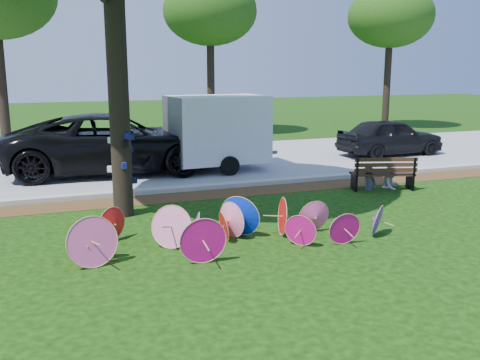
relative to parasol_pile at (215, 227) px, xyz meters
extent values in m
plane|color=black|center=(0.49, -0.60, -0.37)|extent=(90.00, 90.00, 0.00)
cube|color=#472D16|center=(0.49, 3.90, -0.37)|extent=(90.00, 1.00, 0.01)
cube|color=#B7B5AD|center=(0.49, 4.60, -0.31)|extent=(90.00, 0.30, 0.12)
cube|color=gray|center=(0.49, 8.75, -0.37)|extent=(90.00, 8.00, 0.01)
cylinder|color=black|center=(-1.30, 2.71, 2.70)|extent=(0.44, 0.44, 6.14)
cone|color=purple|center=(3.16, -0.43, -0.06)|extent=(0.62, 0.60, 0.64)
cone|color=red|center=(0.30, 0.25, -0.09)|extent=(0.19, 0.58, 0.58)
cone|color=#EC539E|center=(-2.22, -0.27, 0.06)|extent=(0.91, 0.44, 0.88)
cone|color=red|center=(-2.18, 0.05, 0.00)|extent=(0.76, 0.30, 0.76)
cone|color=#0626C8|center=(0.60, 0.36, 0.04)|extent=(0.78, 0.77, 0.84)
cone|color=pink|center=(-0.73, 0.25, 0.03)|extent=(0.84, 0.75, 0.81)
cone|color=#D30E79|center=(1.50, -0.52, -0.07)|extent=(0.56, 0.55, 0.62)
cone|color=red|center=(-1.72, 0.92, -0.04)|extent=(0.60, 0.48, 0.67)
cone|color=#EC539E|center=(2.11, 0.11, -0.04)|extent=(0.68, 0.24, 0.68)
cone|color=pink|center=(0.42, 0.37, -0.02)|extent=(0.39, 0.70, 0.71)
cone|color=purple|center=(-0.30, 0.34, -0.08)|extent=(0.32, 0.62, 0.60)
cone|color=red|center=(1.50, 0.19, 0.01)|extent=(0.32, 0.78, 0.77)
cone|color=#D30E79|center=(2.28, -0.72, -0.05)|extent=(0.65, 0.23, 0.64)
cone|color=#D30E79|center=(-0.45, -0.76, 0.03)|extent=(0.82, 0.21, 0.82)
imported|color=black|center=(-0.84, 7.79, 0.55)|extent=(6.88, 3.65, 1.84)
imported|color=black|center=(9.23, 7.74, 0.32)|extent=(4.11, 1.78, 1.38)
cube|color=white|center=(2.27, 7.05, 0.96)|extent=(3.09, 2.10, 2.66)
imported|color=#39404E|center=(5.29, 3.03, 0.27)|extent=(0.55, 0.47, 1.28)
imported|color=silver|center=(5.99, 3.03, 0.24)|extent=(0.72, 0.64, 1.23)
cylinder|color=black|center=(-4.27, 12.81, 2.13)|extent=(0.36, 0.36, 5.00)
cylinder|color=black|center=(4.71, 15.89, 2.13)|extent=(0.36, 0.36, 5.00)
ellipsoid|color=black|center=(4.71, 15.89, 5.43)|extent=(4.40, 4.40, 3.20)
cylinder|color=black|center=(14.25, 15.32, 2.13)|extent=(0.36, 0.36, 5.00)
ellipsoid|color=black|center=(14.25, 15.32, 5.43)|extent=(4.40, 4.40, 3.20)
camera|label=1|loc=(-2.75, -9.02, 2.88)|focal=40.00mm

